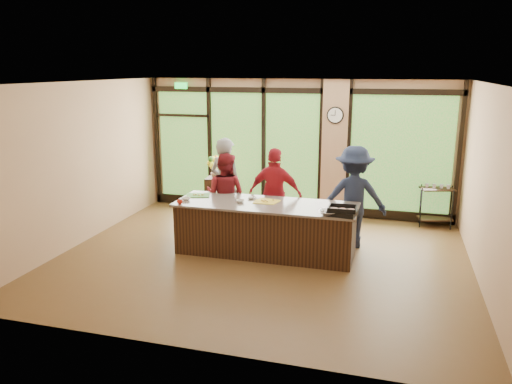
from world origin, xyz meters
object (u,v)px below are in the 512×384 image
Objects in this scene: roasting_pan at (342,213)px; flower_stand at (216,196)px; cook_left at (226,187)px; bar_cart at (436,201)px; cook_right at (353,197)px; island_base at (266,229)px.

flower_stand is at bearing 151.59° from roasting_pan.
cook_left reaches higher than roasting_pan.
roasting_pan is 3.28m from bar_cart.
cook_left is 2.47m from cook_right.
cook_left is 4.38m from bar_cart.
roasting_pan is 3.89m from flower_stand.
roasting_pan reaches higher than flower_stand.
roasting_pan is at bearing -42.21° from flower_stand.
island_base is at bearing -156.64° from bar_cart.
island_base is 1.51m from roasting_pan.
cook_right is 2.20× the size of flower_stand.
island_base is 2.61m from flower_stand.
cook_right is 2.32m from bar_cart.
bar_cart is (1.65, 2.81, -0.42)m from roasting_pan.
island_base is at bearing 174.80° from roasting_pan.
island_base is 3.89m from bar_cart.
island_base is at bearing 160.30° from cook_left.
roasting_pan is 0.53× the size of flower_stand.
island_base is 1.72m from cook_right.
bar_cart reaches higher than island_base.
cook_left is 2.27× the size of flower_stand.
island_base is 3.63× the size of flower_stand.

